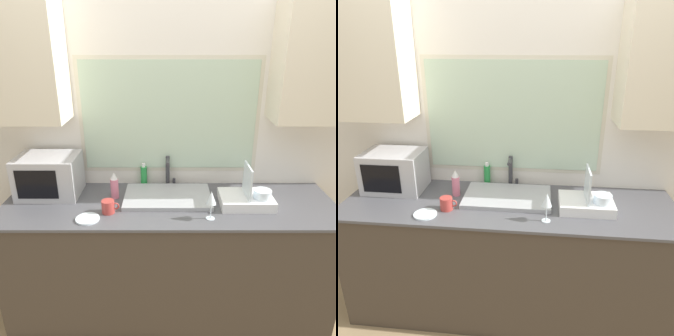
% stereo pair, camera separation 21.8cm
% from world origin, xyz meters
% --- Properties ---
extents(countertop, '(2.35, 0.71, 0.92)m').
position_xyz_m(countertop, '(0.00, 0.34, 0.46)').
color(countertop, '#42382D').
rests_on(countertop, ground_plane).
extents(wall_back, '(6.00, 0.38, 2.60)m').
position_xyz_m(wall_back, '(0.00, 0.66, 1.43)').
color(wall_back, silver).
rests_on(wall_back, ground_plane).
extents(sink_basin, '(0.62, 0.39, 0.03)m').
position_xyz_m(sink_basin, '(-0.01, 0.40, 0.94)').
color(sink_basin, '#9EA0A5').
rests_on(sink_basin, countertop).
extents(faucet, '(0.08, 0.14, 0.24)m').
position_xyz_m(faucet, '(-0.01, 0.62, 1.06)').
color(faucet, '#333338').
rests_on(faucet, countertop).
extents(microwave, '(0.44, 0.33, 0.30)m').
position_xyz_m(microwave, '(-0.88, 0.48, 1.07)').
color(microwave, '#B2B2B7').
rests_on(microwave, countertop).
extents(dish_rack, '(0.36, 0.27, 0.29)m').
position_xyz_m(dish_rack, '(0.54, 0.31, 0.97)').
color(dish_rack, white).
rests_on(dish_rack, countertop).
extents(spray_bottle, '(0.06, 0.06, 0.20)m').
position_xyz_m(spray_bottle, '(-0.39, 0.42, 1.02)').
color(spray_bottle, '#D8728C').
rests_on(spray_bottle, countertop).
extents(soap_bottle, '(0.05, 0.05, 0.18)m').
position_xyz_m(soap_bottle, '(-0.20, 0.64, 1.00)').
color(soap_bottle, '#268C3F').
rests_on(soap_bottle, countertop).
extents(mug_near_sink, '(0.12, 0.09, 0.09)m').
position_xyz_m(mug_near_sink, '(-0.41, 0.20, 0.97)').
color(mug_near_sink, '#A53833').
rests_on(mug_near_sink, countertop).
extents(wine_glass, '(0.06, 0.06, 0.20)m').
position_xyz_m(wine_glass, '(0.26, 0.12, 1.07)').
color(wine_glass, silver).
rests_on(wine_glass, countertop).
extents(small_plate, '(0.15, 0.15, 0.01)m').
position_xyz_m(small_plate, '(-0.53, 0.11, 0.93)').
color(small_plate, silver).
rests_on(small_plate, countertop).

